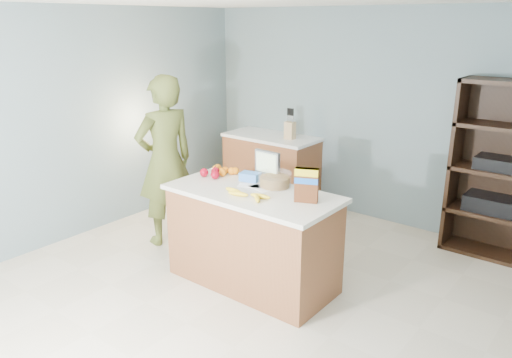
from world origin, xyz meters
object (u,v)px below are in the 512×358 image
Objects in this scene: shelving_unit at (500,174)px; tv at (267,164)px; cereal_box at (307,183)px; person at (165,161)px; counter_peninsula at (253,241)px.

shelving_unit reaches higher than tv.
person is at bearing 176.90° from cereal_box.
tv is (1.23, 0.17, 0.15)m from person.
cereal_box reaches higher than tv.
counter_peninsula is 0.73m from tv.
cereal_box is (0.61, -0.27, 0.01)m from tv.
counter_peninsula is 0.84m from cereal_box.
cereal_box is (1.83, -0.10, 0.16)m from person.
person is at bearing 172.96° from counter_peninsula.
cereal_box is (-1.03, -1.99, 0.20)m from shelving_unit.
shelving_unit is (1.55, 2.05, 0.45)m from counter_peninsula.
counter_peninsula is 1.41m from person.
person reaches higher than tv.
tv is (-1.64, -1.72, 0.19)m from shelving_unit.
counter_peninsula is at bearing -74.95° from tv.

